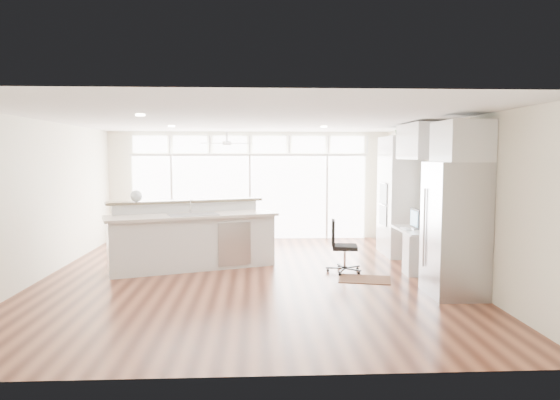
{
  "coord_description": "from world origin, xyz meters",
  "views": [
    {
      "loc": [
        0.14,
        -8.57,
        2.08
      ],
      "look_at": [
        0.59,
        0.6,
        1.28
      ],
      "focal_mm": 32.0,
      "sensor_mm": 36.0,
      "label": 1
    }
  ],
  "objects": [
    {
      "name": "recessed_lights",
      "position": [
        0.0,
        0.2,
        2.68
      ],
      "size": [
        3.4,
        3.0,
        0.02
      ],
      "primitive_type": "cube",
      "color": "white",
      "rests_on": "ceiling"
    },
    {
      "name": "transom_row",
      "position": [
        0.0,
        3.94,
        2.38
      ],
      "size": [
        5.9,
        0.06,
        0.4
      ],
      "primitive_type": "cube",
      "color": "white",
      "rests_on": "wall_back"
    },
    {
      "name": "monitor",
      "position": [
        3.05,
        0.3,
        0.96
      ],
      "size": [
        0.08,
        0.47,
        0.39
      ],
      "primitive_type": "cube",
      "rotation": [
        0.0,
        0.0,
        0.01
      ],
      "color": "black",
      "rests_on": "desk_nook"
    },
    {
      "name": "kitchen_island",
      "position": [
        -1.04,
        0.69,
        0.62
      ],
      "size": [
        3.34,
        2.14,
        1.24
      ],
      "primitive_type": "cube",
      "rotation": [
        0.0,
        0.0,
        0.33
      ],
      "color": "silver",
      "rests_on": "floor"
    },
    {
      "name": "oven_cabinet",
      "position": [
        3.17,
        1.8,
        1.25
      ],
      "size": [
        0.64,
        1.2,
        2.5
      ],
      "primitive_type": "cube",
      "color": "silver",
      "rests_on": "floor"
    },
    {
      "name": "glass_wall",
      "position": [
        0.0,
        3.94,
        1.05
      ],
      "size": [
        5.8,
        0.06,
        2.08
      ],
      "primitive_type": "cube",
      "color": "white",
      "rests_on": "wall_back"
    },
    {
      "name": "fishbowl",
      "position": [
        -2.07,
        0.75,
        1.35
      ],
      "size": [
        0.26,
        0.26,
        0.22
      ],
      "primitive_type": "sphere",
      "rotation": [
        0.0,
        0.0,
        0.23
      ],
      "color": "silver",
      "rests_on": "kitchen_island"
    },
    {
      "name": "wall_front",
      "position": [
        0.0,
        -4.0,
        1.35
      ],
      "size": [
        7.0,
        0.04,
        2.7
      ],
      "primitive_type": "cube",
      "color": "#EBE6CC",
      "rests_on": "floor"
    },
    {
      "name": "keyboard",
      "position": [
        2.88,
        0.3,
        0.77
      ],
      "size": [
        0.13,
        0.32,
        0.02
      ],
      "primitive_type": "cube",
      "rotation": [
        0.0,
        0.0,
        0.04
      ],
      "color": "white",
      "rests_on": "desk_nook"
    },
    {
      "name": "wall_back",
      "position": [
        0.0,
        4.0,
        1.35
      ],
      "size": [
        7.0,
        0.04,
        2.7
      ],
      "primitive_type": "cube",
      "color": "#EBE6CC",
      "rests_on": "floor"
    },
    {
      "name": "floor",
      "position": [
        0.0,
        0.0,
        -0.01
      ],
      "size": [
        7.0,
        8.0,
        0.02
      ],
      "primitive_type": "cube",
      "color": "#492316",
      "rests_on": "ground"
    },
    {
      "name": "potted_plant",
      "position": [
        3.17,
        1.8,
        2.63
      ],
      "size": [
        0.34,
        0.37,
        0.26
      ],
      "primitive_type": "imported",
      "rotation": [
        0.0,
        0.0,
        0.15
      ],
      "color": "#2A622A",
      "rests_on": "oven_cabinet"
    },
    {
      "name": "refrigerator",
      "position": [
        3.11,
        -1.35,
        1.0
      ],
      "size": [
        0.76,
        0.9,
        2.0
      ],
      "primitive_type": "cube",
      "color": "#A2A2A6",
      "rests_on": "floor"
    },
    {
      "name": "desk_window",
      "position": [
        3.46,
        0.3,
        1.55
      ],
      "size": [
        0.04,
        0.85,
        0.85
      ],
      "primitive_type": "cube",
      "color": "white",
      "rests_on": "wall_right"
    },
    {
      "name": "wall_right",
      "position": [
        3.5,
        0.0,
        1.35
      ],
      "size": [
        0.04,
        8.0,
        2.7
      ],
      "primitive_type": "cube",
      "color": "#EBE6CC",
      "rests_on": "floor"
    },
    {
      "name": "upper_cabinets",
      "position": [
        3.17,
        0.3,
        2.35
      ],
      "size": [
        0.64,
        1.3,
        0.64
      ],
      "primitive_type": "cube",
      "color": "silver",
      "rests_on": "wall_right"
    },
    {
      "name": "fridge_cabinet",
      "position": [
        3.17,
        -1.35,
        2.3
      ],
      "size": [
        0.64,
        0.9,
        0.6
      ],
      "primitive_type": "cube",
      "color": "silver",
      "rests_on": "wall_right"
    },
    {
      "name": "office_chair",
      "position": [
        1.74,
        0.2,
        0.47
      ],
      "size": [
        0.54,
        0.51,
        0.94
      ],
      "primitive_type": "cube",
      "rotation": [
        0.0,
        0.0,
        -0.13
      ],
      "color": "black",
      "rests_on": "floor"
    },
    {
      "name": "desk_nook",
      "position": [
        3.13,
        0.3,
        0.38
      ],
      "size": [
        0.72,
        1.3,
        0.76
      ],
      "primitive_type": "cube",
      "color": "silver",
      "rests_on": "floor"
    },
    {
      "name": "framed_photos",
      "position": [
        3.46,
        0.92,
        1.4
      ],
      "size": [
        0.06,
        0.22,
        0.8
      ],
      "primitive_type": "cube",
      "color": "black",
      "rests_on": "wall_right"
    },
    {
      "name": "ceiling",
      "position": [
        0.0,
        0.0,
        2.7
      ],
      "size": [
        7.0,
        8.0,
        0.02
      ],
      "primitive_type": "cube",
      "color": "white",
      "rests_on": "wall_back"
    },
    {
      "name": "rug",
      "position": [
        1.99,
        -0.35,
        0.01
      ],
      "size": [
        0.98,
        0.81,
        0.01
      ],
      "primitive_type": "cube",
      "rotation": [
        0.0,
        0.0,
        -0.24
      ],
      "color": "#331B10",
      "rests_on": "floor"
    },
    {
      "name": "wall_left",
      "position": [
        -3.5,
        0.0,
        1.35
      ],
      "size": [
        0.04,
        8.0,
        2.7
      ],
      "primitive_type": "cube",
      "color": "#EBE6CC",
      "rests_on": "floor"
    },
    {
      "name": "ceiling_fan",
      "position": [
        -0.5,
        2.8,
        2.48
      ],
      "size": [
        1.16,
        1.16,
        0.32
      ],
      "primitive_type": "cube",
      "color": "silver",
      "rests_on": "ceiling"
    }
  ]
}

